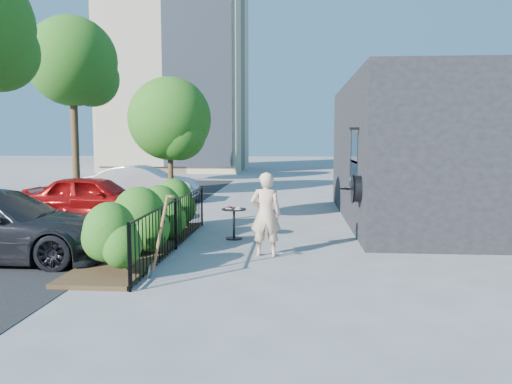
# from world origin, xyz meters

# --- Properties ---
(ground) EXTENTS (120.00, 120.00, 0.00)m
(ground) POSITION_xyz_m (0.00, 0.00, 0.00)
(ground) COLOR gray
(ground) RESTS_ON ground
(shop_building) EXTENTS (6.22, 9.00, 4.00)m
(shop_building) POSITION_xyz_m (5.50, 4.50, 2.00)
(shop_building) COLOR black
(shop_building) RESTS_ON ground
(fence) EXTENTS (0.05, 6.05, 1.10)m
(fence) POSITION_xyz_m (-1.50, 0.00, 0.56)
(fence) COLOR black
(fence) RESTS_ON ground
(planting_bed) EXTENTS (1.30, 6.00, 0.08)m
(planting_bed) POSITION_xyz_m (-2.20, 0.00, 0.04)
(planting_bed) COLOR #382616
(planting_bed) RESTS_ON ground
(shrubs) EXTENTS (1.10, 5.60, 1.24)m
(shrubs) POSITION_xyz_m (-2.10, 0.10, 0.70)
(shrubs) COLOR #1D5613
(shrubs) RESTS_ON ground
(patio_tree) EXTENTS (2.20, 2.20, 3.94)m
(patio_tree) POSITION_xyz_m (-2.24, 2.76, 2.76)
(patio_tree) COLOR #3F2B19
(patio_tree) RESTS_ON ground
(street) EXTENTS (9.00, 30.00, 0.01)m
(street) POSITION_xyz_m (-7.00, 3.00, 0.00)
(street) COLOR black
(street) RESTS_ON ground
(street_tree_far) EXTENTS (4.40, 4.40, 8.28)m
(street_tree_far) POSITION_xyz_m (-9.94, 13.96, 5.92)
(street_tree_far) COLOR #3F2B19
(street_tree_far) RESTS_ON ground
(cafe_table) EXTENTS (0.58, 0.58, 0.77)m
(cafe_table) POSITION_xyz_m (-0.40, 1.23, 0.50)
(cafe_table) COLOR black
(cafe_table) RESTS_ON ground
(woman) EXTENTS (0.64, 0.43, 1.70)m
(woman) POSITION_xyz_m (0.45, -0.41, 0.85)
(woman) COLOR #D8AF8C
(woman) RESTS_ON ground
(shovel) EXTENTS (0.49, 0.19, 1.47)m
(shovel) POSITION_xyz_m (-1.26, -2.21, 0.64)
(shovel) COLOR brown
(shovel) RESTS_ON ground
(car_red) EXTENTS (3.96, 1.68, 1.33)m
(car_red) POSITION_xyz_m (-4.75, 3.58, 0.67)
(car_red) COLOR #A20D0D
(car_red) RESTS_ON ground
(car_silver) EXTENTS (4.15, 1.48, 1.36)m
(car_silver) POSITION_xyz_m (-4.75, 8.18, 0.68)
(car_silver) COLOR #AFAFB4
(car_silver) RESTS_ON ground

